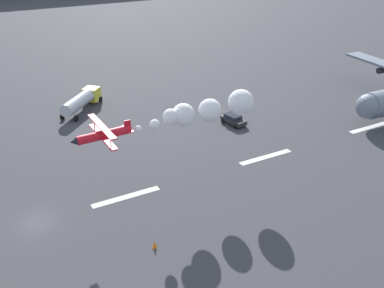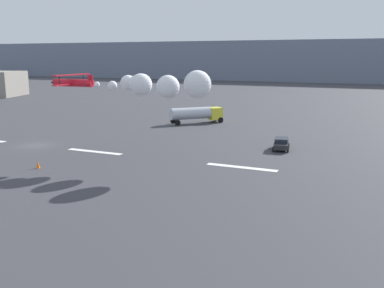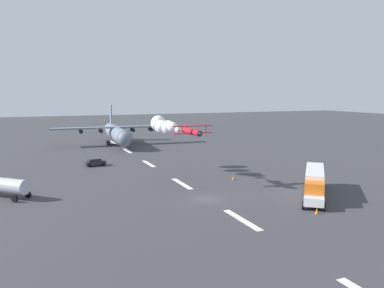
# 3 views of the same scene
# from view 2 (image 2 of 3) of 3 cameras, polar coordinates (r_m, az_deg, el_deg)

# --- Properties ---
(ground_plane) EXTENTS (440.00, 440.00, 0.00)m
(ground_plane) POSITION_cam_2_polar(r_m,az_deg,el_deg) (62.87, -19.89, -0.16)
(ground_plane) COLOR #38383D
(ground_plane) RESTS_ON ground
(runway_stripe_5) EXTENTS (8.00, 0.90, 0.01)m
(runway_stripe_5) POSITION_cam_2_polar(r_m,az_deg,el_deg) (56.63, -12.69, -0.98)
(runway_stripe_5) COLOR white
(runway_stripe_5) RESTS_ON ground
(runway_stripe_6) EXTENTS (8.00, 0.90, 0.01)m
(runway_stripe_6) POSITION_cam_2_polar(r_m,az_deg,el_deg) (47.84, 6.55, -3.06)
(runway_stripe_6) COLOR white
(runway_stripe_6) RESTS_ON ground
(mountain_ridge_distant) EXTENTS (396.00, 16.00, 19.20)m
(mountain_ridge_distant) POSITION_cam_2_polar(r_m,az_deg,el_deg) (214.58, 12.56, 10.63)
(mountain_ridge_distant) COLOR slate
(mountain_ridge_distant) RESTS_ON ground
(stunt_biplane_red) EXTENTS (21.60, 6.76, 3.28)m
(stunt_biplane_red) POSITION_cam_2_polar(r_m,az_deg,el_deg) (49.95, -4.68, 7.81)
(stunt_biplane_red) COLOR red
(fuel_tanker_truck) EXTENTS (8.46, 8.61, 2.90)m
(fuel_tanker_truck) POSITION_cam_2_polar(r_m,az_deg,el_deg) (78.45, 0.66, 4.03)
(fuel_tanker_truck) COLOR yellow
(fuel_tanker_truck) RESTS_ON ground
(airport_staff_sedan) EXTENTS (2.60, 4.35, 1.52)m
(airport_staff_sedan) POSITION_cam_2_polar(r_m,az_deg,el_deg) (57.45, 11.68, 0.06)
(airport_staff_sedan) COLOR #262628
(airport_staff_sedan) RESTS_ON ground
(traffic_cone_far) EXTENTS (0.44, 0.44, 0.75)m
(traffic_cone_far) POSITION_cam_2_polar(r_m,az_deg,el_deg) (50.01, -19.63, -2.59)
(traffic_cone_far) COLOR orange
(traffic_cone_far) RESTS_ON ground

